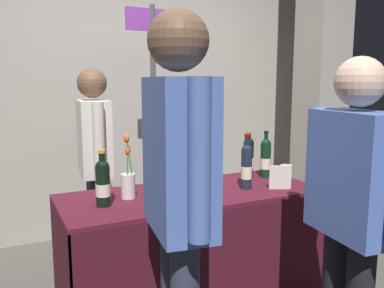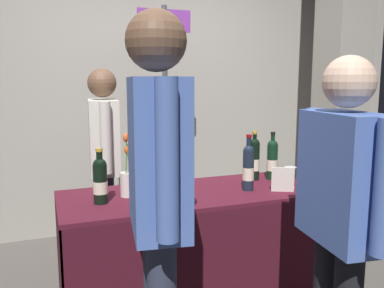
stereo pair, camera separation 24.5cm
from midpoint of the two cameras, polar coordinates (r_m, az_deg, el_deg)
back_partition at (r=4.01m, az=-12.53°, el=8.26°), size 6.11×0.12×2.87m
concrete_pillar at (r=4.08m, az=16.29°, el=13.14°), size 0.38×0.38×3.58m
tasting_table at (r=2.59m, az=-2.77°, el=-12.20°), size 1.60×0.65×0.79m
featured_wine_bottle at (r=2.27m, az=-8.29°, el=-4.76°), size 0.07×0.07×0.34m
display_bottle_0 at (r=2.88m, az=7.94°, el=-1.93°), size 0.07×0.07×0.33m
display_bottle_1 at (r=2.56m, az=4.99°, el=-3.07°), size 0.07×0.07×0.35m
display_bottle_2 at (r=2.29m, az=-15.48°, el=-5.21°), size 0.08×0.08×0.31m
display_bottle_3 at (r=2.84m, az=5.51°, el=-1.91°), size 0.07×0.07×0.34m
wine_glass_near_vendor at (r=2.69m, az=10.59°, el=-3.69°), size 0.08×0.08×0.13m
flower_vase at (r=2.41m, az=-11.89°, el=-5.04°), size 0.08×0.08×0.38m
brochure_stand at (r=2.59m, az=9.69°, el=-4.69°), size 0.13×0.07×0.15m
vendor_presenter at (r=3.11m, az=-15.76°, el=-1.46°), size 0.25×0.57×1.56m
taster_foreground_right at (r=1.64m, az=-6.17°, el=-5.92°), size 0.27×0.58×1.74m
taster_foreground_left at (r=1.90m, az=18.24°, el=-7.79°), size 0.26×0.58×1.57m
booth_signpost at (r=3.37m, az=-7.52°, el=5.13°), size 0.44×0.04×2.06m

